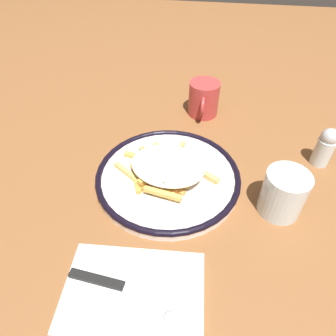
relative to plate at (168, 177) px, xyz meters
name	(u,v)px	position (x,y,z in m)	size (l,w,h in m)	color
ground_plane	(168,181)	(0.00, 0.00, -0.01)	(2.60, 2.60, 0.00)	brown
plate	(168,177)	(0.00, 0.00, 0.00)	(0.30, 0.30, 0.03)	white
fries_heap	(166,168)	(0.00, -0.01, 0.02)	(0.19, 0.22, 0.04)	gold
napkin	(134,292)	(0.25, -0.02, -0.01)	(0.14, 0.21, 0.01)	white
fork	(145,274)	(0.22, 0.00, 0.00)	(0.03, 0.18, 0.00)	silver
knife	(122,286)	(0.24, -0.03, 0.00)	(0.04, 0.21, 0.01)	black
spoon	(152,313)	(0.28, 0.02, 0.00)	(0.03, 0.15, 0.01)	silver
water_glass	(283,193)	(0.04, 0.22, 0.03)	(0.08, 0.08, 0.09)	silver
coffee_mug	(204,99)	(-0.27, 0.05, 0.03)	(0.11, 0.08, 0.09)	#B93938
salt_shaker	(325,147)	(-0.11, 0.33, 0.03)	(0.04, 0.04, 0.09)	silver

